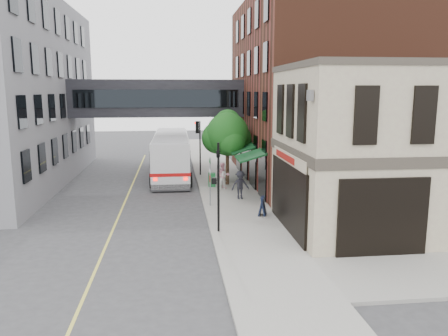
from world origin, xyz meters
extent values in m
plane|color=#38383A|center=(0.00, 0.00, 0.00)|extent=(120.00, 120.00, 0.00)
cube|color=gray|center=(2.00, 14.00, 0.07)|extent=(4.00, 60.00, 0.15)
cube|color=tan|center=(9.00, 2.00, 4.08)|extent=(10.00, 8.00, 8.15)
cube|color=#38332B|center=(9.00, 2.00, 4.15)|extent=(10.12, 8.12, 0.50)
cube|color=#38332B|center=(9.00, 2.00, 8.30)|extent=(10.12, 8.12, 0.30)
cube|color=black|center=(3.94, 2.00, 1.85)|extent=(0.14, 6.40, 3.40)
cube|color=black|center=(3.90, 2.00, 1.85)|extent=(0.04, 5.90, 3.00)
cube|color=maroon|center=(3.88, 2.60, 3.80)|extent=(0.03, 3.60, 0.32)
cube|color=#4F2718|center=(10.00, 15.00, 7.00)|extent=(12.00, 18.00, 14.00)
cube|color=#0C341B|center=(3.14, 13.75, 3.00)|extent=(1.80, 13.00, 0.40)
cube|color=black|center=(-3.00, 18.00, 6.50)|extent=(14.00, 3.00, 3.00)
cube|color=black|center=(-3.00, 16.45, 6.50)|extent=(13.00, 0.08, 1.40)
cube|color=black|center=(-3.00, 19.55, 6.50)|extent=(13.00, 0.08, 1.40)
cylinder|color=black|center=(0.40, 2.00, 2.40)|extent=(0.12, 0.12, 4.50)
cube|color=black|center=(0.18, 2.00, 2.75)|extent=(0.25, 0.22, 0.30)
imported|color=black|center=(0.40, 2.00, 4.25)|extent=(0.20, 0.16, 1.00)
cylinder|color=black|center=(0.40, 17.00, 2.40)|extent=(0.12, 0.12, 4.50)
cube|color=black|center=(0.18, 17.00, 2.75)|extent=(0.25, 0.22, 0.30)
cube|color=black|center=(0.18, 17.00, 4.15)|extent=(0.28, 0.28, 1.00)
sphere|color=#FF0C05|center=(0.02, 17.00, 4.50)|extent=(0.18, 0.18, 0.18)
cylinder|color=gray|center=(0.40, 7.00, 1.65)|extent=(0.08, 0.08, 3.00)
cube|color=white|center=(0.38, 7.00, 2.35)|extent=(0.03, 0.75, 0.22)
cube|color=#0C591E|center=(0.38, 7.00, 2.90)|extent=(0.03, 0.70, 0.18)
cube|color=#B20C0C|center=(0.38, 7.00, 1.85)|extent=(0.03, 0.30, 0.40)
cylinder|color=#382619|center=(2.20, 13.00, 1.55)|extent=(0.28, 0.28, 2.80)
sphere|color=#16551A|center=(2.20, 13.00, 3.95)|extent=(3.20, 3.20, 3.20)
sphere|color=#16551A|center=(3.00, 13.50, 3.55)|extent=(2.20, 2.20, 2.20)
sphere|color=#16551A|center=(1.50, 13.30, 3.65)|extent=(2.40, 2.40, 2.40)
sphere|color=#16551A|center=(2.30, 13.60, 4.75)|extent=(2.00, 2.00, 2.00)
cube|color=#D8CC4C|center=(-5.00, 10.00, 0.01)|extent=(0.12, 40.00, 0.01)
cube|color=silver|center=(-1.99, 17.70, 1.84)|extent=(2.91, 12.85, 3.24)
cube|color=black|center=(-1.99, 17.70, 2.40)|extent=(2.97, 12.63, 1.17)
cube|color=#B20C0C|center=(-1.99, 17.70, 1.28)|extent=(2.97, 12.88, 0.25)
cylinder|color=black|center=(-3.42, 13.02, 0.56)|extent=(0.34, 1.12, 1.12)
cylinder|color=black|center=(-0.63, 13.00, 0.56)|extent=(0.34, 1.12, 1.12)
cylinder|color=black|center=(-3.34, 21.95, 0.56)|extent=(0.34, 1.12, 1.12)
cylinder|color=black|center=(-0.55, 21.92, 0.56)|extent=(0.34, 1.12, 1.12)
imported|color=silver|center=(1.65, 11.48, 0.96)|extent=(0.64, 0.47, 1.63)
imported|color=pink|center=(1.71, 11.49, 1.11)|extent=(1.09, 0.95, 1.92)
imported|color=#212129|center=(2.49, 8.45, 1.08)|extent=(1.31, 0.90, 1.86)
cube|color=#155C29|center=(0.97, 12.35, 0.66)|extent=(0.52, 0.47, 1.01)
cube|color=black|center=(3.16, 4.51, 0.70)|extent=(0.59, 0.72, 1.10)
camera|label=1|loc=(-1.74, -19.00, 7.16)|focal=35.00mm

